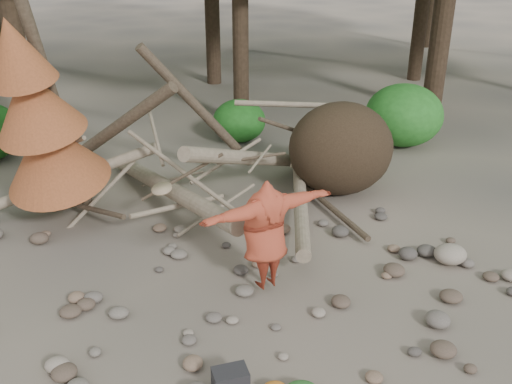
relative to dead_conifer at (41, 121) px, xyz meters
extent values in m
plane|color=#514C44|center=(3.12, -3.37, -2.11)|extent=(120.00, 120.00, 0.00)
ellipsoid|color=#332619|center=(5.72, 0.93, -1.12)|extent=(2.20, 1.87, 1.98)
cylinder|color=gray|center=(2.12, 0.33, -1.56)|extent=(2.61, 5.11, 1.08)
cylinder|color=gray|center=(3.92, 0.83, -1.21)|extent=(3.18, 3.71, 1.90)
cylinder|color=brown|center=(0.92, 1.23, -0.71)|extent=(3.08, 1.91, 2.49)
cylinder|color=gray|center=(4.72, 0.13, -1.76)|extent=(1.13, 4.98, 0.43)
cylinder|color=brown|center=(2.82, 1.43, -0.31)|extent=(2.39, 1.03, 2.89)
cylinder|color=gray|center=(0.12, 0.63, -1.41)|extent=(3.71, 0.86, 1.20)
cylinder|color=#4C3F30|center=(0.62, 0.13, -1.81)|extent=(1.52, 1.70, 0.49)
cylinder|color=gray|center=(3.32, 1.03, -1.31)|extent=(1.57, 0.85, 0.69)
cylinder|color=#4C3F30|center=(4.92, 1.53, -0.91)|extent=(1.92, 1.25, 1.10)
cylinder|color=gray|center=(1.92, 0.83, -0.61)|extent=(0.37, 1.42, 0.85)
cylinder|color=#4C3F30|center=(5.32, -0.17, -1.96)|extent=(0.79, 2.54, 0.12)
cylinder|color=gray|center=(2.32, -0.27, -1.66)|extent=(1.78, 1.11, 0.29)
cylinder|color=#4C3F30|center=(0.22, 0.43, 0.09)|extent=(0.67, 1.13, 4.35)
cone|color=brown|center=(0.06, 0.12, -0.61)|extent=(2.06, 2.13, 1.86)
cone|color=brown|center=(-0.05, -0.09, 0.39)|extent=(1.71, 1.78, 1.65)
cone|color=brown|center=(-0.14, -0.28, 1.29)|extent=(1.23, 1.30, 1.41)
ellipsoid|color=#21691E|center=(3.92, 4.43, -1.55)|extent=(1.40, 1.40, 1.12)
ellipsoid|color=#2A7C26|center=(8.12, 3.63, -1.31)|extent=(2.00, 2.00, 1.60)
imported|color=#A43B25|center=(3.64, -2.50, -1.14)|extent=(2.27, 1.38, 1.79)
cylinder|color=#887356|center=(2.15, -2.56, -0.26)|extent=(0.31, 0.30, 0.12)
cube|color=black|center=(2.91, -4.65, -1.97)|extent=(0.47, 0.35, 0.28)
ellipsoid|color=gray|center=(6.86, -2.13, -1.95)|extent=(0.55, 0.50, 0.33)
camera|label=1|loc=(2.56, -9.97, 3.07)|focal=40.00mm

